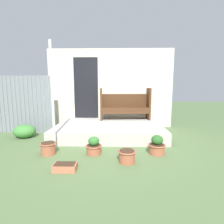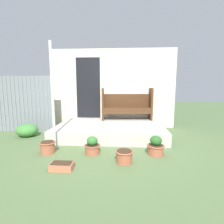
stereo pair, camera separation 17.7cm
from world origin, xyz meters
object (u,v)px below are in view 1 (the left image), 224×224
object	(u,v)px
flower_pot_middle	(94,146)
flower_pot_far_right	(157,146)
shrub_by_fence	(25,131)
bench	(125,104)
planter_box_rect	(65,167)
support_post	(52,96)
flower_pot_left	(48,148)
flower_pot_right	(127,156)

from	to	relation	value
flower_pot_middle	flower_pot_far_right	world-z (taller)	flower_pot_far_right
flower_pot_middle	shrub_by_fence	xyz separation A→B (m)	(-2.03, 1.12, 0.02)
flower_pot_middle	shrub_by_fence	bearing A→B (deg)	151.11
bench	shrub_by_fence	bearing A→B (deg)	-163.01
planter_box_rect	support_post	bearing A→B (deg)	116.90
bench	flower_pot_left	bearing A→B (deg)	-131.04
bench	flower_pot_far_right	bearing A→B (deg)	-79.71
flower_pot_far_right	shrub_by_fence	bearing A→B (deg)	161.98
bench	flower_pot_far_right	size ratio (longest dim) A/B	4.11
bench	flower_pot_far_right	xyz separation A→B (m)	(0.56, -2.16, -0.63)
planter_box_rect	flower_pot_right	bearing A→B (deg)	18.31
flower_pot_left	planter_box_rect	size ratio (longest dim) A/B	0.86
flower_pot_middle	shrub_by_fence	distance (m)	2.32
flower_pot_right	shrub_by_fence	xyz separation A→B (m)	(-2.68, 1.50, 0.05)
support_post	flower_pot_right	bearing A→B (deg)	-24.31
support_post	bench	bearing A→B (deg)	48.13
support_post	shrub_by_fence	distance (m)	1.68
flower_pot_middle	planter_box_rect	size ratio (longest dim) A/B	0.95
support_post	planter_box_rect	world-z (taller)	support_post
flower_pot_far_right	flower_pot_middle	bearing A→B (deg)	-178.38
bench	flower_pot_far_right	distance (m)	2.31
support_post	bench	world-z (taller)	support_post
planter_box_rect	flower_pot_left	bearing A→B (deg)	128.24
bench	planter_box_rect	bearing A→B (deg)	-115.34
flower_pot_left	flower_pot_right	size ratio (longest dim) A/B	0.98
flower_pot_far_right	shrub_by_fence	world-z (taller)	flower_pot_far_right
planter_box_rect	shrub_by_fence	distance (m)	2.47
support_post	shrub_by_fence	world-z (taller)	support_post
support_post	bench	size ratio (longest dim) A/B	1.45
flower_pot_middle	flower_pot_right	distance (m)	0.76
flower_pot_left	planter_box_rect	bearing A→B (deg)	-51.76
flower_pot_far_right	shrub_by_fence	distance (m)	3.50
flower_pot_right	flower_pot_far_right	size ratio (longest dim) A/B	0.86
bench	flower_pot_left	size ratio (longest dim) A/B	4.89
support_post	shrub_by_fence	size ratio (longest dim) A/B	3.98
flower_pot_right	shrub_by_fence	world-z (taller)	shrub_by_fence
support_post	bench	xyz separation A→B (m)	(1.67, 1.86, -0.37)
flower_pot_left	flower_pot_far_right	size ratio (longest dim) A/B	0.84
support_post	flower_pot_far_right	distance (m)	2.46
bench	flower_pot_right	size ratio (longest dim) A/B	4.78
flower_pot_middle	flower_pot_right	xyz separation A→B (m)	(0.66, -0.38, -0.03)
bench	support_post	bearing A→B (deg)	-136.08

